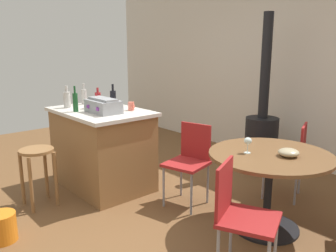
{
  "coord_description": "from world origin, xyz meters",
  "views": [
    {
      "loc": [
        2.62,
        -1.85,
        1.68
      ],
      "look_at": [
        -0.03,
        0.46,
        0.86
      ],
      "focal_mm": 37.58,
      "sensor_mm": 36.0,
      "label": 1
    }
  ],
  "objects_px": {
    "dining_table": "(269,171)",
    "bottle_2": "(75,102)",
    "wooden_stool": "(38,163)",
    "serving_bowl": "(289,152)",
    "bottle_4": "(98,98)",
    "toolbox": "(103,106)",
    "folding_chair_far": "(290,155)",
    "bottle_3": "(67,99)",
    "wood_stove": "(262,133)",
    "plastic_bucket": "(2,227)",
    "folding_chair_left": "(190,158)",
    "bottle_0": "(84,96)",
    "wine_glass": "(248,141)",
    "bottle_1": "(113,98)",
    "cup_1": "(88,105)",
    "cup_0": "(131,106)",
    "kitchen_island": "(102,148)",
    "folding_chair_right": "(240,212)"
  },
  "relations": [
    {
      "from": "bottle_1",
      "to": "bottle_3",
      "type": "xyz_separation_m",
      "value": [
        -0.35,
        -0.43,
        -0.01
      ]
    },
    {
      "from": "wooden_stool",
      "to": "serving_bowl",
      "type": "height_order",
      "value": "serving_bowl"
    },
    {
      "from": "wooden_stool",
      "to": "folding_chair_right",
      "type": "relative_size",
      "value": 0.71
    },
    {
      "from": "bottle_1",
      "to": "bottle_3",
      "type": "bearing_deg",
      "value": -129.02
    },
    {
      "from": "cup_0",
      "to": "cup_1",
      "type": "relative_size",
      "value": 0.86
    },
    {
      "from": "toolbox",
      "to": "plastic_bucket",
      "type": "bearing_deg",
      "value": -75.09
    },
    {
      "from": "bottle_1",
      "to": "folding_chair_far",
      "type": "bearing_deg",
      "value": 34.49
    },
    {
      "from": "folding_chair_right",
      "to": "toolbox",
      "type": "xyz_separation_m",
      "value": [
        -1.99,
        0.1,
        0.5
      ]
    },
    {
      "from": "bottle_4",
      "to": "folding_chair_right",
      "type": "bearing_deg",
      "value": -7.62
    },
    {
      "from": "wood_stove",
      "to": "bottle_1",
      "type": "relative_size",
      "value": 7.39
    },
    {
      "from": "folding_chair_far",
      "to": "wood_stove",
      "type": "relative_size",
      "value": 0.41
    },
    {
      "from": "toolbox",
      "to": "bottle_0",
      "type": "xyz_separation_m",
      "value": [
        -0.67,
        0.12,
        0.02
      ]
    },
    {
      "from": "folding_chair_far",
      "to": "serving_bowl",
      "type": "xyz_separation_m",
      "value": [
        0.39,
        -0.74,
        0.27
      ]
    },
    {
      "from": "toolbox",
      "to": "wine_glass",
      "type": "height_order",
      "value": "toolbox"
    },
    {
      "from": "bottle_4",
      "to": "cup_1",
      "type": "bearing_deg",
      "value": -52.93
    },
    {
      "from": "bottle_0",
      "to": "serving_bowl",
      "type": "distance_m",
      "value": 2.63
    },
    {
      "from": "dining_table",
      "to": "toolbox",
      "type": "bearing_deg",
      "value": -159.01
    },
    {
      "from": "wood_stove",
      "to": "bottle_2",
      "type": "xyz_separation_m",
      "value": [
        -1.0,
        -2.2,
        0.53
      ]
    },
    {
      "from": "wood_stove",
      "to": "toolbox",
      "type": "relative_size",
      "value": 5.05
    },
    {
      "from": "bottle_1",
      "to": "wine_glass",
      "type": "relative_size",
      "value": 1.97
    },
    {
      "from": "kitchen_island",
      "to": "wood_stove",
      "type": "xyz_separation_m",
      "value": [
        0.92,
        1.93,
        0.05
      ]
    },
    {
      "from": "bottle_1",
      "to": "serving_bowl",
      "type": "relative_size",
      "value": 1.57
    },
    {
      "from": "wooden_stool",
      "to": "bottle_4",
      "type": "relative_size",
      "value": 2.89
    },
    {
      "from": "dining_table",
      "to": "folding_chair_left",
      "type": "relative_size",
      "value": 1.28
    },
    {
      "from": "toolbox",
      "to": "serving_bowl",
      "type": "distance_m",
      "value": 2.02
    },
    {
      "from": "wooden_stool",
      "to": "folding_chair_far",
      "type": "distance_m",
      "value": 2.72
    },
    {
      "from": "bottle_2",
      "to": "bottle_4",
      "type": "height_order",
      "value": "bottle_2"
    },
    {
      "from": "wood_stove",
      "to": "bottle_0",
      "type": "height_order",
      "value": "wood_stove"
    },
    {
      "from": "wooden_stool",
      "to": "toolbox",
      "type": "relative_size",
      "value": 1.51
    },
    {
      "from": "bottle_1",
      "to": "bottle_3",
      "type": "distance_m",
      "value": 0.55
    },
    {
      "from": "bottle_2",
      "to": "wine_glass",
      "type": "bearing_deg",
      "value": 21.35
    },
    {
      "from": "toolbox",
      "to": "bottle_3",
      "type": "distance_m",
      "value": 0.59
    },
    {
      "from": "bottle_4",
      "to": "wine_glass",
      "type": "relative_size",
      "value": 1.51
    },
    {
      "from": "wood_stove",
      "to": "bottle_4",
      "type": "height_order",
      "value": "wood_stove"
    },
    {
      "from": "bottle_3",
      "to": "cup_0",
      "type": "relative_size",
      "value": 2.45
    },
    {
      "from": "wine_glass",
      "to": "bottle_1",
      "type": "bearing_deg",
      "value": -172.08
    },
    {
      "from": "folding_chair_right",
      "to": "bottle_3",
      "type": "distance_m",
      "value": 2.61
    },
    {
      "from": "folding_chair_right",
      "to": "bottle_0",
      "type": "relative_size",
      "value": 3.31
    },
    {
      "from": "dining_table",
      "to": "bottle_2",
      "type": "bearing_deg",
      "value": -156.47
    },
    {
      "from": "folding_chair_far",
      "to": "bottle_3",
      "type": "height_order",
      "value": "bottle_3"
    },
    {
      "from": "cup_1",
      "to": "plastic_bucket",
      "type": "xyz_separation_m",
      "value": [
        0.68,
        -1.26,
        -0.86
      ]
    },
    {
      "from": "wine_glass",
      "to": "serving_bowl",
      "type": "distance_m",
      "value": 0.36
    },
    {
      "from": "dining_table",
      "to": "cup_0",
      "type": "height_order",
      "value": "cup_0"
    },
    {
      "from": "wood_stove",
      "to": "bottle_1",
      "type": "xyz_separation_m",
      "value": [
        -0.96,
        -1.73,
        0.53
      ]
    },
    {
      "from": "toolbox",
      "to": "bottle_3",
      "type": "xyz_separation_m",
      "value": [
        -0.56,
        -0.16,
        0.02
      ]
    },
    {
      "from": "dining_table",
      "to": "bottle_1",
      "type": "relative_size",
      "value": 3.88
    },
    {
      "from": "toolbox",
      "to": "serving_bowl",
      "type": "bearing_deg",
      "value": 20.56
    },
    {
      "from": "folding_chair_right",
      "to": "plastic_bucket",
      "type": "height_order",
      "value": "folding_chair_right"
    },
    {
      "from": "wood_stove",
      "to": "plastic_bucket",
      "type": "height_order",
      "value": "wood_stove"
    },
    {
      "from": "bottle_0",
      "to": "bottle_3",
      "type": "relative_size",
      "value": 1.0
    }
  ]
}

